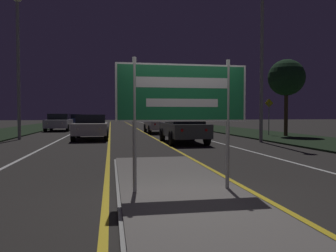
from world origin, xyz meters
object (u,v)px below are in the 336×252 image
at_px(streetlight_left_near, 18,35).
at_px(car_receding_1, 158,123).
at_px(highway_sign, 182,98).
at_px(warning_sign, 269,113).
at_px(car_approaching_2, 75,119).
at_px(car_receding_0, 183,127).
at_px(streetlight_right_near, 262,35).
at_px(car_approaching_0, 91,126).
at_px(car_approaching_1, 59,122).

distance_m(streetlight_left_near, car_receding_1, 11.48).
bearing_deg(highway_sign, warning_sign, 58.02).
distance_m(streetlight_left_near, car_approaching_2, 25.49).
bearing_deg(streetlight_left_near, car_receding_0, -23.42).
relative_size(car_receding_0, warning_sign, 1.90).
xyz_separation_m(highway_sign, streetlight_right_near, (6.56, 10.41, 3.85)).
xyz_separation_m(streetlight_left_near, car_receding_1, (8.89, 5.05, -5.22)).
height_order(streetlight_right_near, car_receding_0, streetlight_right_near).
distance_m(highway_sign, car_approaching_0, 14.26).
bearing_deg(car_approaching_1, car_approaching_0, -72.08).
xyz_separation_m(streetlight_left_near, car_approaching_0, (4.12, -0.45, -5.24)).
relative_size(streetlight_left_near, car_approaching_2, 1.96).
bearing_deg(highway_sign, streetlight_left_near, 114.31).
xyz_separation_m(highway_sign, car_approaching_0, (-2.41, 14.02, -1.00)).
relative_size(streetlight_right_near, warning_sign, 3.70).
distance_m(streetlight_right_near, car_receding_1, 11.13).
height_order(highway_sign, car_receding_1, highway_sign).
height_order(car_approaching_0, car_approaching_2, car_approaching_2).
bearing_deg(car_receding_1, streetlight_right_near, -65.18).
bearing_deg(car_receding_1, car_approaching_2, 112.69).
relative_size(car_receding_1, car_approaching_2, 1.11).
xyz_separation_m(car_receding_1, car_approaching_1, (-8.15, 4.97, -0.01)).
bearing_deg(car_receding_1, highway_sign, -96.87).
xyz_separation_m(highway_sign, car_approaching_1, (-5.80, 24.49, -0.99)).
bearing_deg(highway_sign, car_receding_0, 77.30).
bearing_deg(streetlight_right_near, car_receding_0, 177.37).
relative_size(streetlight_left_near, car_approaching_0, 1.80).
height_order(car_receding_0, car_approaching_0, car_receding_0).
relative_size(car_receding_0, car_receding_1, 0.97).
xyz_separation_m(highway_sign, streetlight_left_near, (-6.54, 14.47, 4.24)).
xyz_separation_m(car_approaching_1, car_approaching_2, (-0.16, 14.91, -0.00)).
height_order(highway_sign, streetlight_right_near, streetlight_right_near).
distance_m(car_receding_1, car_approaching_2, 21.55).
bearing_deg(streetlight_right_near, warning_sign, 58.59).
bearing_deg(car_approaching_1, car_receding_1, -31.39).
relative_size(car_approaching_1, car_approaching_2, 1.07).
bearing_deg(streetlight_left_near, car_approaching_2, 88.68).
relative_size(highway_sign, streetlight_right_near, 0.26).
height_order(streetlight_left_near, car_receding_0, streetlight_left_near).
height_order(car_receding_0, warning_sign, warning_sign).
height_order(highway_sign, car_approaching_0, highway_sign).
bearing_deg(car_approaching_2, streetlight_left_near, -91.32).
height_order(streetlight_right_near, car_approaching_0, streetlight_right_near).
xyz_separation_m(car_receding_1, car_approaching_0, (-4.76, -5.50, -0.03)).
height_order(car_approaching_1, car_approaching_2, car_approaching_1).
bearing_deg(car_approaching_2, car_approaching_1, -89.38).
xyz_separation_m(streetlight_right_near, car_approaching_1, (-12.36, 14.08, -4.84)).
relative_size(car_receding_1, car_approaching_1, 1.04).
bearing_deg(car_receding_0, highway_sign, -102.70).
bearing_deg(car_receding_0, car_approaching_2, 106.17).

